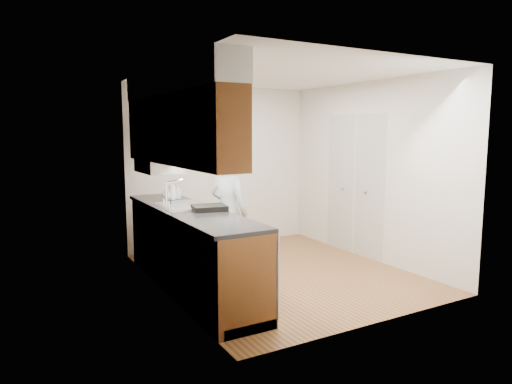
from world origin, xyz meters
TOP-DOWN VIEW (x-y plane):
  - floor at (0.00, 0.00)m, footprint 3.50×3.50m
  - ceiling at (0.00, 0.00)m, footprint 3.50×3.50m
  - wall_left at (-1.50, 0.00)m, footprint 0.02×3.50m
  - wall_right at (1.50, 0.00)m, footprint 0.02×3.50m
  - wall_back at (0.00, 1.75)m, footprint 3.00×0.02m
  - counter at (-1.20, -0.00)m, footprint 0.64×2.80m
  - upper_cabinets at (-1.33, 0.05)m, footprint 0.47×2.80m
  - closet_door at (1.49, 0.30)m, footprint 0.02×1.22m
  - floor_mat at (-0.56, 0.33)m, footprint 0.79×0.97m
  - person at (-0.56, 0.33)m, footprint 0.62×0.73m
  - soap_bottle_a at (-1.14, 0.77)m, footprint 0.10×0.10m
  - soap_bottle_b at (-1.05, 0.84)m, footprint 0.11×0.11m
  - soap_bottle_c at (-1.19, 0.81)m, footprint 0.17×0.17m
  - dish_rack at (-1.05, -0.20)m, footprint 0.41×0.37m

SIDE VIEW (x-z plane):
  - floor at x=0.00m, z-range 0.00..0.00m
  - floor_mat at x=-0.56m, z-range 0.00..0.02m
  - counter at x=-1.20m, z-range -0.16..1.14m
  - person at x=-0.56m, z-range 0.02..1.78m
  - dish_rack at x=-1.05m, z-range 0.94..1.00m
  - soap_bottle_c at x=-1.19m, z-range 0.94..1.11m
  - closet_door at x=1.49m, z-range 0.00..2.05m
  - soap_bottle_b at x=-1.05m, z-range 0.94..1.12m
  - soap_bottle_a at x=-1.14m, z-range 0.94..1.18m
  - wall_left at x=-1.50m, z-range 0.00..2.50m
  - wall_right at x=1.50m, z-range 0.00..2.50m
  - wall_back at x=0.00m, z-range 0.00..2.50m
  - upper_cabinets at x=-1.33m, z-range 1.34..2.55m
  - ceiling at x=0.00m, z-range 2.50..2.50m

